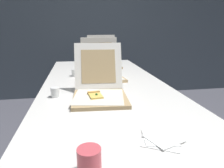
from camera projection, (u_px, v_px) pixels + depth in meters
wall_back at (88, 21)px, 3.43m from camera, size 10.00×0.10×2.60m
table at (106, 90)px, 1.62m from camera, size 0.98×2.49×0.75m
pizza_box_front at (99, 90)px, 1.31m from camera, size 0.37×0.48×0.33m
pizza_box_middle at (102, 73)px, 1.81m from camera, size 0.37×0.38×0.35m
pizza_box_back at (104, 62)px, 2.36m from camera, size 0.37×0.37×0.36m
cup_white_far at (75, 73)px, 1.91m from camera, size 0.06×0.06×0.06m
cup_white_near_center at (55, 92)px, 1.33m from camera, size 0.06×0.06×0.06m
cup_printed_front at (89, 162)px, 0.62m from camera, size 0.07×0.07×0.09m
napkin_pile at (162, 139)px, 0.83m from camera, size 0.20×0.20×0.01m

